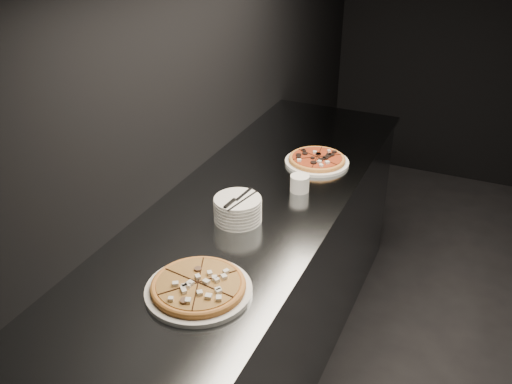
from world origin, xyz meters
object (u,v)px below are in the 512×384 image
at_px(counter, 254,284).
at_px(pizza_mushroom, 198,287).
at_px(cutlery, 238,200).
at_px(ramekin, 300,183).
at_px(plate_stack, 238,209).
at_px(pizza_tomato, 317,160).

relative_size(counter, pizza_mushroom, 6.79).
relative_size(cutlery, ramekin, 2.36).
relative_size(counter, cutlery, 12.31).
xyz_separation_m(plate_stack, ramekin, (0.14, 0.33, -0.01)).
relative_size(counter, ramekin, 29.08).
bearing_deg(pizza_tomato, pizza_mushroom, -92.01).
xyz_separation_m(cutlery, ramekin, (0.13, 0.35, -0.06)).
height_order(counter, plate_stack, plate_stack).
height_order(pizza_tomato, ramekin, ramekin).
distance_m(pizza_mushroom, cutlery, 0.47).
bearing_deg(cutlery, ramekin, 74.21).
height_order(plate_stack, cutlery, cutlery).
distance_m(pizza_tomato, ramekin, 0.29).
height_order(pizza_mushroom, pizza_tomato, pizza_mushroom).
distance_m(counter, pizza_mushroom, 0.81).
bearing_deg(cutlery, pizza_tomato, 85.09).
height_order(cutlery, ramekin, cutlery).
xyz_separation_m(counter, ramekin, (0.15, 0.15, 0.50)).
distance_m(plate_stack, ramekin, 0.36).
bearing_deg(ramekin, pizza_tomato, 93.82).
bearing_deg(plate_stack, pizza_tomato, 79.10).
xyz_separation_m(counter, pizza_tomato, (0.13, 0.44, 0.48)).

